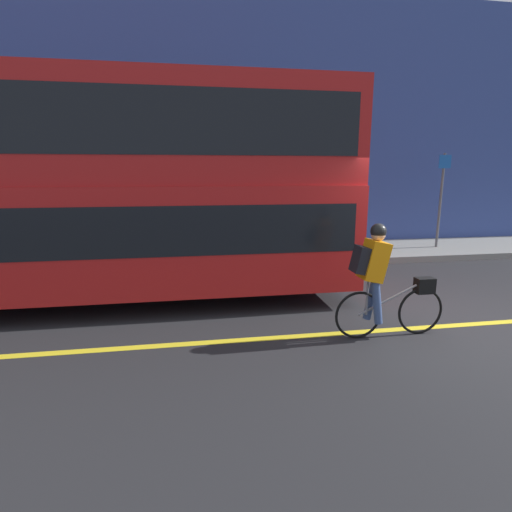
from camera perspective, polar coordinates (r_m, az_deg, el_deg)
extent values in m
plane|color=#232326|center=(6.85, 26.02, -8.77)|extent=(80.00, 80.00, 0.00)
cube|color=yellow|center=(6.81, 26.30, -8.89)|extent=(50.00, 0.14, 0.01)
cube|color=gray|center=(11.34, 10.66, 0.54)|extent=(60.00, 2.56, 0.16)
cube|color=#33478C|center=(12.54, 8.97, 17.88)|extent=(60.00, 0.30, 7.22)
cylinder|color=black|center=(7.53, -2.26, -1.42)|extent=(1.09, 0.30, 1.09)
cube|color=#B21919|center=(7.67, -26.18, 2.58)|extent=(10.09, 2.47, 1.74)
cube|color=black|center=(7.64, -26.32, 4.12)|extent=(9.68, 2.49, 0.77)
cube|color=#B21919|center=(7.62, -27.40, 15.39)|extent=(10.09, 2.37, 1.69)
cube|color=black|center=(7.62, -27.46, 16.02)|extent=(9.68, 2.39, 0.94)
torus|color=black|center=(6.19, 22.41, -7.30)|extent=(0.68, 0.04, 0.68)
torus|color=black|center=(5.76, 14.43, -8.17)|extent=(0.68, 0.04, 0.68)
cylinder|color=slate|center=(5.89, 18.71, -5.75)|extent=(0.95, 0.03, 0.46)
cylinder|color=slate|center=(5.72, 15.59, -5.72)|extent=(0.03, 0.03, 0.50)
cube|color=black|center=(6.09, 22.94, -3.90)|extent=(0.26, 0.16, 0.22)
cube|color=orange|center=(5.62, 16.48, -0.62)|extent=(0.37, 0.32, 0.58)
cube|color=black|center=(5.53, 14.63, -0.50)|extent=(0.21, 0.26, 0.38)
cylinder|color=#384C7A|center=(5.86, 16.12, -5.86)|extent=(0.21, 0.11, 0.61)
cylinder|color=#384C7A|center=(5.71, 16.90, -6.39)|extent=(0.19, 0.11, 0.61)
sphere|color=tan|center=(5.58, 17.07, 2.97)|extent=(0.19, 0.19, 0.19)
sphere|color=black|center=(5.57, 17.09, 3.40)|extent=(0.21, 0.21, 0.21)
cylinder|color=#194C23|center=(10.47, -14.18, 2.32)|extent=(0.55, 0.55, 0.88)
cylinder|color=#59595B|center=(12.48, 24.84, 7.13)|extent=(0.07, 0.07, 2.63)
cube|color=#1959B2|center=(12.42, 25.40, 12.08)|extent=(0.36, 0.02, 0.36)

